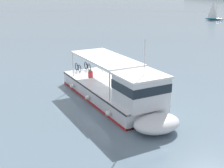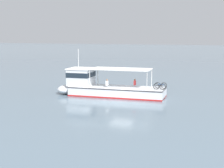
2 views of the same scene
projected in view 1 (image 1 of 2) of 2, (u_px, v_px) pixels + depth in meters
The scene contains 3 objects.
ground_plane at pixel (123, 91), 25.21m from camera, with size 400.00×400.00×0.00m, color slate.
ferry_main at pixel (119, 93), 21.69m from camera, with size 12.99×4.20×5.32m.
sailboat_off_stern at pixel (214, 18), 77.69m from camera, with size 4.84×3.65×5.40m.
Camera 1 is at (21.39, -10.52, 8.28)m, focal length 48.88 mm.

